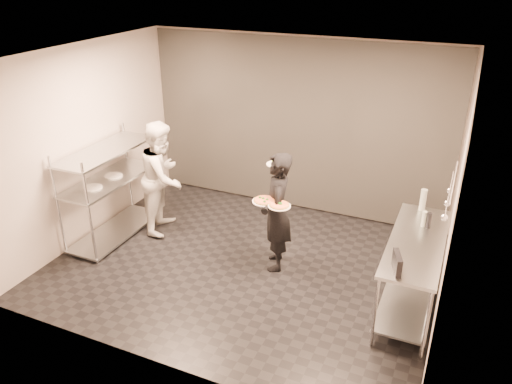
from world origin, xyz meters
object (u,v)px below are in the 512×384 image
at_px(waiter, 277,212).
at_px(bottle_green, 423,200).
at_px(pos_monitor, 397,263).
at_px(bottle_clear, 424,219).
at_px(pizza_plate_near, 264,201).
at_px(bottle_dark, 429,220).
at_px(prep_counter, 414,262).
at_px(pass_rack, 110,188).
at_px(salad_plate, 276,163).
at_px(pizza_plate_far, 279,205).
at_px(chef, 163,177).

relative_size(waiter, bottle_green, 5.79).
bearing_deg(pos_monitor, bottle_clear, 64.07).
relative_size(pizza_plate_near, pos_monitor, 1.13).
xyz_separation_m(bottle_green, bottle_dark, (0.13, -0.45, -0.04)).
distance_m(prep_counter, pizza_plate_near, 1.93).
height_order(pos_monitor, bottle_clear, pos_monitor).
relative_size(pass_rack, salad_plate, 6.27).
xyz_separation_m(waiter, pizza_plate_far, (0.13, -0.25, 0.24)).
height_order(prep_counter, chef, chef).
bearing_deg(pos_monitor, pizza_plate_far, 138.15).
bearing_deg(chef, pass_rack, 116.49).
height_order(prep_counter, bottle_clear, bottle_clear).
bearing_deg(pizza_plate_far, pos_monitor, -23.06).
relative_size(prep_counter, pizza_plate_near, 5.76).
xyz_separation_m(pass_rack, pizza_plate_near, (2.44, 0.01, 0.28)).
relative_size(prep_counter, bottle_dark, 9.25).
bearing_deg(bottle_clear, bottle_dark, -16.03).
distance_m(pass_rack, pizza_plate_near, 2.46).
height_order(prep_counter, bottle_green, bottle_green).
relative_size(pass_rack, pizza_plate_near, 5.12).
distance_m(pizza_plate_near, salad_plate, 0.57).
height_order(pizza_plate_near, bottle_green, bottle_green).
xyz_separation_m(salad_plate, bottle_green, (1.86, 0.34, -0.33)).
bearing_deg(bottle_green, bottle_dark, -74.34).
bearing_deg(chef, bottle_clear, -104.42).
xyz_separation_m(pass_rack, prep_counter, (4.33, 0.00, -0.14)).
height_order(prep_counter, pos_monitor, pos_monitor).
relative_size(pizza_plate_near, bottle_dark, 1.61).
relative_size(chef, salad_plate, 6.70).
height_order(bottle_green, bottle_dark, bottle_green).
bearing_deg(pizza_plate_far, pass_rack, 178.65).
bearing_deg(pos_monitor, bottle_green, 68.70).
relative_size(waiter, bottle_dark, 8.40).
relative_size(pizza_plate_far, pos_monitor, 1.03).
relative_size(pos_monitor, bottle_clear, 1.41).
relative_size(bottle_green, bottle_clear, 1.44).
relative_size(pass_rack, bottle_green, 5.67).
xyz_separation_m(pizza_plate_far, bottle_clear, (1.67, 0.43, -0.04)).
distance_m(pizza_plate_far, pos_monitor, 1.67).
height_order(pizza_plate_near, pizza_plate_far, pizza_plate_far).
bearing_deg(chef, salad_plate, -103.52).
distance_m(chef, pos_monitor, 3.81).
height_order(pizza_plate_far, bottle_clear, bottle_clear).
distance_m(bottle_green, bottle_dark, 0.47).
bearing_deg(prep_counter, pass_rack, -179.97).
bearing_deg(pizza_plate_far, salad_plate, 116.16).
relative_size(chef, bottle_dark, 8.80).
distance_m(waiter, pizza_plate_far, 0.37).
xyz_separation_m(prep_counter, chef, (-3.73, 0.49, 0.23)).
relative_size(pass_rack, chef, 0.94).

